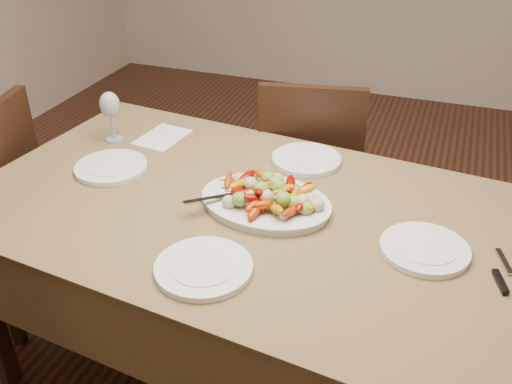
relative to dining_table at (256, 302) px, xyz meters
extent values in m
plane|color=#3D1E12|center=(0.12, 0.09, -0.38)|extent=(6.00, 6.00, 0.00)
cube|color=brown|center=(0.00, 0.00, 0.00)|extent=(1.94, 1.23, 0.76)
ellipsoid|color=white|center=(0.02, 0.02, 0.39)|extent=(0.44, 0.34, 0.02)
cylinder|color=white|center=(-0.56, 0.07, 0.39)|extent=(0.25, 0.25, 0.02)
cylinder|color=white|center=(0.51, -0.05, 0.39)|extent=(0.25, 0.25, 0.02)
cylinder|color=white|center=(0.06, 0.35, 0.39)|extent=(0.25, 0.25, 0.02)
cylinder|color=white|center=(-0.03, -0.33, 0.39)|extent=(0.26, 0.26, 0.02)
cube|color=silver|center=(-0.52, 0.36, 0.38)|extent=(0.17, 0.23, 0.00)
camera|label=1|loc=(0.51, -1.39, 1.33)|focal=40.00mm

